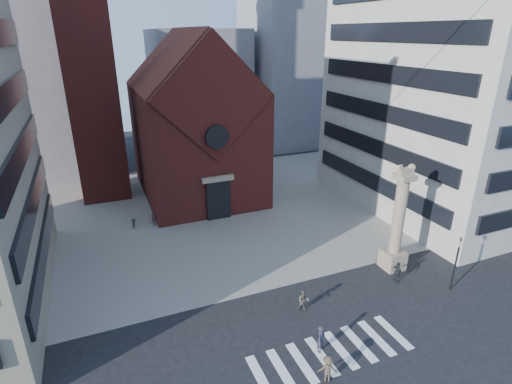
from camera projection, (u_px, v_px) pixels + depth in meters
ground at (299, 323)px, 25.78m from camera, size 120.00×120.00×0.00m
piazza at (213, 210)px, 42.05m from camera, size 46.00×30.00×0.05m
zebra_crossing at (331, 353)px, 23.40m from camera, size 10.20×3.20×0.01m
church at (194, 124)px, 44.26m from camera, size 12.00×16.65×18.00m
campanile at (86, 51)px, 40.35m from camera, size 5.50×5.50×31.20m
building_right at (465, 49)px, 38.66m from camera, size 18.00×22.00×32.00m
bg_block_left at (3, 89)px, 48.83m from camera, size 16.00×14.00×22.00m
bg_block_mid at (199, 90)px, 63.13m from camera, size 14.00×12.00×18.00m
bg_block_right at (298, 68)px, 65.14m from camera, size 16.00×14.00×24.00m
lion_column at (397, 229)px, 30.63m from camera, size 1.63×1.60×8.68m
traffic_light at (456, 262)px, 28.35m from camera, size 0.13×0.16×4.30m
pedestrian_0 at (321, 339)px, 23.25m from camera, size 0.76×0.71×1.75m
pedestrian_1 at (304, 301)px, 26.72m from camera, size 0.94×0.87×1.55m
pedestrian_2 at (397, 272)px, 29.79m from camera, size 0.41×0.98×1.68m
pedestrian_3 at (328, 369)px, 21.26m from camera, size 1.20×0.99×1.62m
scooter_0 at (134, 222)px, 38.51m from camera, size 0.72×1.72×0.88m
scooter_1 at (153, 218)px, 39.14m from camera, size 0.59×1.66×0.98m
scooter_2 at (171, 215)px, 39.81m from camera, size 0.72×1.72×0.88m
scooter_3 at (189, 212)px, 40.44m from camera, size 0.59×1.66×0.98m
scooter_4 at (207, 210)px, 41.11m from camera, size 0.72×1.72×0.88m
scooter_5 at (224, 206)px, 41.74m from camera, size 0.59×1.66×0.98m
scooter_6 at (240, 204)px, 42.41m from camera, size 0.72×1.72×0.88m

